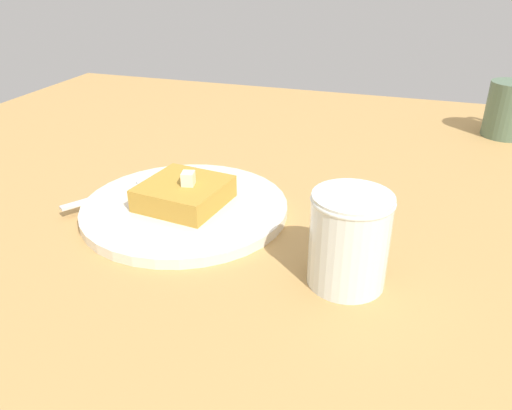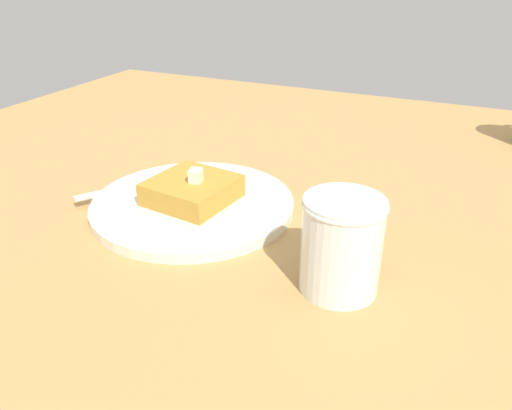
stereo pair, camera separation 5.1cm
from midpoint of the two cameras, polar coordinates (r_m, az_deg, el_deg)
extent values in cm
cube|color=#B2874C|center=(55.77, 1.03, -4.03)|extent=(127.97, 127.97, 2.19)
cylinder|color=silver|center=(59.81, -4.80, 0.00)|extent=(24.13, 24.13, 1.17)
torus|color=brown|center=(59.72, -4.81, 0.16)|extent=(24.13, 24.13, 0.80)
cube|color=#B28530|center=(58.96, -4.87, 1.66)|extent=(10.21, 10.17, 2.66)
cube|color=#F1EAC5|center=(57.55, -4.40, 3.31)|extent=(1.80, 1.68, 1.54)
cube|color=silver|center=(63.34, -13.62, 1.67)|extent=(8.86, 6.23, 0.36)
cube|color=silver|center=(65.36, -8.36, 2.98)|extent=(3.55, 3.37, 0.36)
cube|color=silver|center=(67.18, -6.34, 3.80)|extent=(2.85, 2.02, 0.36)
cube|color=silver|center=(66.73, -6.13, 3.64)|extent=(2.85, 2.02, 0.36)
cube|color=silver|center=(66.27, -5.91, 3.48)|extent=(2.85, 2.02, 0.36)
cube|color=silver|center=(65.82, -5.69, 3.32)|extent=(2.85, 2.02, 0.36)
cylinder|color=#55290C|center=(45.83, 12.79, -5.89)|extent=(6.62, 6.62, 6.56)
cylinder|color=silver|center=(45.19, 12.94, -4.60)|extent=(7.19, 7.19, 8.98)
torus|color=silver|center=(43.26, 13.49, -0.03)|extent=(7.41, 7.41, 0.50)
camera|label=1|loc=(0.03, -87.14, 1.46)|focal=35.00mm
camera|label=2|loc=(0.03, 92.86, -1.46)|focal=35.00mm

